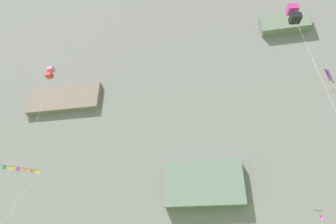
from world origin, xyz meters
The scene contains 6 objects.
cliff_face centered at (-0.02, 62.00, 41.27)m, with size 180.00×22.51×82.61m.
kite_banner_upper_left centered at (-17.94, 25.98, 11.14)m, with size 3.48×6.06×12.10m.
kite_box_upper_right centered at (-13.42, 21.46, 20.21)m, with size 1.08×1.38×20.96m.
kite_box_mid_left centered at (10.40, 19.87, 22.23)m, with size 1.23×5.16×23.14m.
kite_delta_far_right centered at (12.03, 30.43, 6.83)m, with size 2.67×5.08×7.18m.
kite_diamond_high_center centered at (20.10, 37.86, 27.00)m, with size 3.41×3.36×28.79m.
Camera 1 is at (2.59, 1.30, 2.99)m, focal length 29.49 mm.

